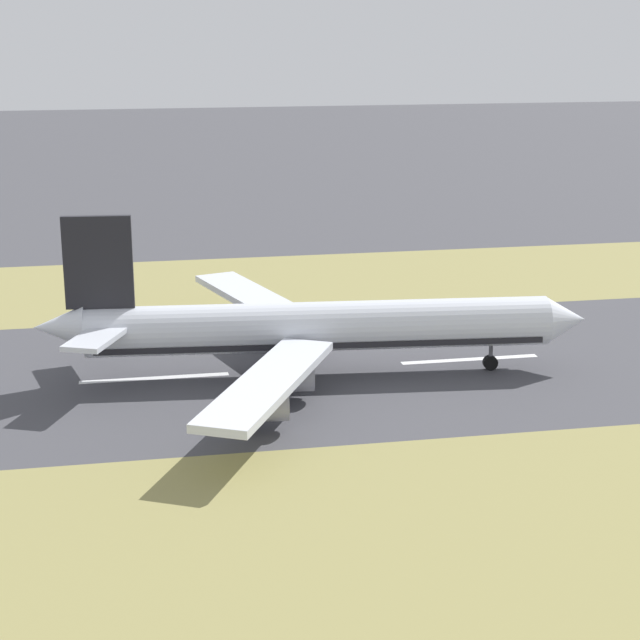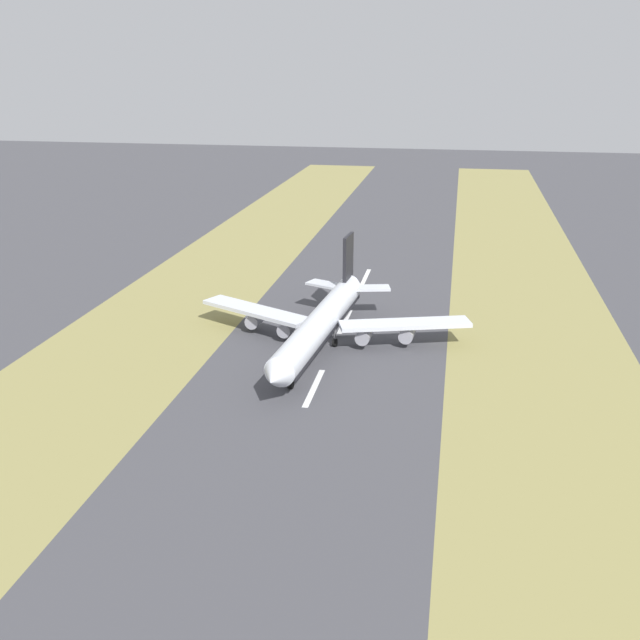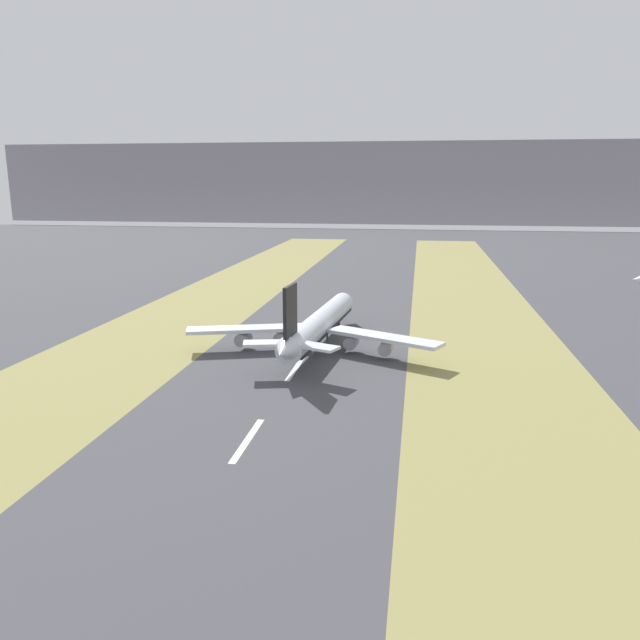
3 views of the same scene
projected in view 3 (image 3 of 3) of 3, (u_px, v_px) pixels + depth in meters
name	position (u px, v px, depth m)	size (l,w,h in m)	color
ground_plane	(307.00, 352.00, 155.24)	(800.00, 800.00, 0.00)	#424247
grass_median_west	(137.00, 344.00, 162.16)	(40.00, 600.00, 0.01)	olive
grass_median_east	(493.00, 360.00, 148.33)	(40.00, 600.00, 0.01)	olive
centreline_dash_near	(248.00, 440.00, 102.51)	(1.20, 18.00, 0.01)	silver
centreline_dash_mid	(295.00, 369.00, 141.05)	(1.20, 18.00, 0.01)	silver
centreline_dash_far	(322.00, 328.00, 179.59)	(1.20, 18.00, 0.01)	silver
airplane_main_jet	(318.00, 325.00, 156.81)	(63.89, 67.22, 20.20)	silver
mountain_ridge	(395.00, 183.00, 647.74)	(800.00, 120.00, 77.38)	gray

